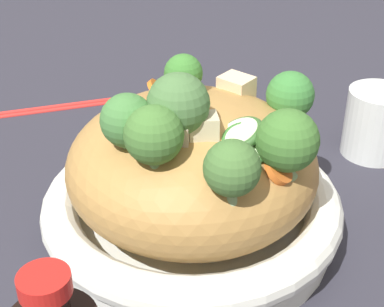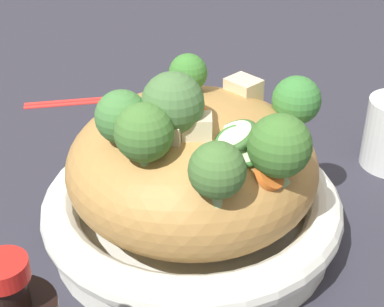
{
  "view_description": "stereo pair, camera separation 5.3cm",
  "coord_description": "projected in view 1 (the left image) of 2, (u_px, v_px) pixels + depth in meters",
  "views": [
    {
      "loc": [
        -0.45,
        0.1,
        0.37
      ],
      "look_at": [
        0.0,
        0.0,
        0.09
      ],
      "focal_mm": 54.32,
      "sensor_mm": 36.0,
      "label": 1
    },
    {
      "loc": [
        -0.45,
        0.04,
        0.37
      ],
      "look_at": [
        0.0,
        0.0,
        0.09
      ],
      "focal_mm": 54.32,
      "sensor_mm": 36.0,
      "label": 2
    }
  ],
  "objects": [
    {
      "name": "broccoli_florets",
      "position": [
        214.0,
        122.0,
        0.47
      ],
      "size": [
        0.19,
        0.22,
        0.09
      ],
      "color": "#96AD6A",
      "rests_on": "serving_bowl"
    },
    {
      "name": "ground_plane",
      "position": [
        192.0,
        234.0,
        0.58
      ],
      "size": [
        3.0,
        3.0,
        0.0
      ],
      "primitive_type": "plane",
      "color": "#2C2B35"
    },
    {
      "name": "carrot_coins",
      "position": [
        213.0,
        126.0,
        0.49
      ],
      "size": [
        0.15,
        0.11,
        0.05
      ],
      "color": "orange",
      "rests_on": "serving_bowl"
    },
    {
      "name": "serving_bowl",
      "position": [
        192.0,
        211.0,
        0.56
      ],
      "size": [
        0.29,
        0.29,
        0.06
      ],
      "color": "white",
      "rests_on": "ground_plane"
    },
    {
      "name": "noodle_heap",
      "position": [
        192.0,
        165.0,
        0.54
      ],
      "size": [
        0.23,
        0.23,
        0.12
      ],
      "color": "#AE7F41",
      "rests_on": "serving_bowl"
    },
    {
      "name": "zucchini_slices",
      "position": [
        217.0,
        132.0,
        0.48
      ],
      "size": [
        0.14,
        0.1,
        0.04
      ],
      "color": "beige",
      "rests_on": "serving_bowl"
    },
    {
      "name": "chicken_chunks",
      "position": [
        202.0,
        113.0,
        0.5
      ],
      "size": [
        0.13,
        0.12,
        0.03
      ],
      "color": "beige",
      "rests_on": "serving_bowl"
    },
    {
      "name": "chopsticks_pair",
      "position": [
        73.0,
        104.0,
        0.82
      ],
      "size": [
        0.03,
        0.21,
        0.01
      ],
      "color": "red",
      "rests_on": "ground_plane"
    },
    {
      "name": "drinking_glass",
      "position": [
        376.0,
        123.0,
        0.69
      ],
      "size": [
        0.08,
        0.08,
        0.08
      ],
      "color": "silver",
      "rests_on": "ground_plane"
    }
  ]
}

